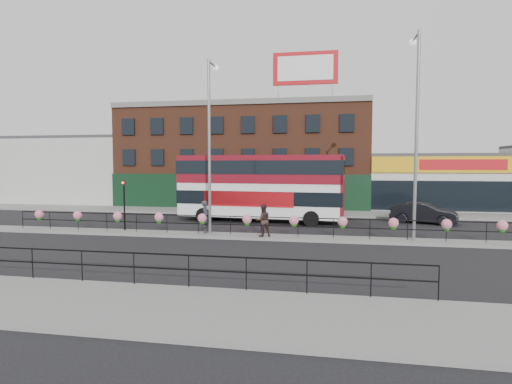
% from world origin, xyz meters
% --- Properties ---
extents(ground, '(120.00, 120.00, 0.00)m').
position_xyz_m(ground, '(0.00, 0.00, 0.00)').
color(ground, black).
rests_on(ground, ground).
extents(south_pavement, '(60.00, 4.00, 0.15)m').
position_xyz_m(south_pavement, '(0.00, -12.00, 0.07)').
color(south_pavement, gray).
rests_on(south_pavement, ground).
extents(north_pavement, '(60.00, 4.00, 0.15)m').
position_xyz_m(north_pavement, '(0.00, 12.00, 0.07)').
color(north_pavement, gray).
rests_on(north_pavement, ground).
extents(median, '(60.00, 1.60, 0.15)m').
position_xyz_m(median, '(0.00, 0.00, 0.07)').
color(median, gray).
rests_on(median, ground).
extents(yellow_line_inner, '(60.00, 0.10, 0.01)m').
position_xyz_m(yellow_line_inner, '(0.00, -9.70, 0.01)').
color(yellow_line_inner, gold).
rests_on(yellow_line_inner, ground).
extents(yellow_line_outer, '(60.00, 0.10, 0.01)m').
position_xyz_m(yellow_line_outer, '(0.00, -9.88, 0.01)').
color(yellow_line_outer, gold).
rests_on(yellow_line_outer, ground).
extents(brick_building, '(25.00, 12.21, 10.30)m').
position_xyz_m(brick_building, '(-4.00, 19.96, 5.13)').
color(brick_building, brown).
rests_on(brick_building, ground).
extents(supermarket, '(15.00, 12.25, 5.30)m').
position_xyz_m(supermarket, '(16.00, 19.90, 2.65)').
color(supermarket, silver).
rests_on(supermarket, ground).
extents(warehouse_west, '(15.50, 12.00, 7.30)m').
position_xyz_m(warehouse_west, '(-24.25, 20.00, 3.65)').
color(warehouse_west, '#BBBBB5').
rests_on(warehouse_west, ground).
extents(billboard, '(6.00, 0.29, 4.40)m').
position_xyz_m(billboard, '(2.50, 14.99, 13.18)').
color(billboard, red).
rests_on(billboard, brick_building).
extents(median_railing, '(30.04, 0.56, 1.23)m').
position_xyz_m(median_railing, '(-0.00, 0.00, 1.05)').
color(median_railing, black).
rests_on(median_railing, median).
extents(south_railing, '(20.04, 0.05, 1.12)m').
position_xyz_m(south_railing, '(-2.00, -10.10, 0.96)').
color(south_railing, black).
rests_on(south_railing, south_pavement).
extents(double_decker_bus, '(12.49, 3.80, 4.98)m').
position_xyz_m(double_decker_bus, '(-0.28, 6.54, 3.06)').
color(double_decker_bus, white).
rests_on(double_decker_bus, ground).
extents(car, '(4.33, 5.56, 1.52)m').
position_xyz_m(car, '(11.62, 7.92, 0.76)').
color(car, black).
rests_on(car, ground).
extents(pedestrian_a, '(0.81, 0.61, 1.97)m').
position_xyz_m(pedestrian_a, '(-2.65, 0.33, 1.14)').
color(pedestrian_a, '#2F3038').
rests_on(pedestrian_a, median).
extents(pedestrian_b, '(1.44, 1.38, 1.88)m').
position_xyz_m(pedestrian_b, '(0.98, -0.21, 1.09)').
color(pedestrian_b, '#352520').
rests_on(pedestrian_b, median).
extents(lamp_column_west, '(0.37, 1.81, 10.29)m').
position_xyz_m(lamp_column_west, '(-2.24, 0.15, 6.25)').
color(lamp_column_west, gray).
rests_on(lamp_column_west, median).
extents(lamp_column_east, '(0.41, 1.99, 11.36)m').
position_xyz_m(lamp_column_east, '(9.35, 0.36, 6.88)').
color(lamp_column_east, gray).
rests_on(lamp_column_east, median).
extents(traffic_light_median, '(0.15, 0.28, 3.65)m').
position_xyz_m(traffic_light_median, '(-8.00, 0.39, 2.47)').
color(traffic_light_median, black).
rests_on(traffic_light_median, median).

